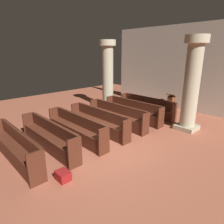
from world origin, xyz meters
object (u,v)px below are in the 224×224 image
object	(u,v)px
pew_row_4	(76,127)
lectern	(171,106)
pew_row_1	(133,110)
hymn_book	(162,99)
pew_row_3	(98,120)
pillar_far_side	(108,74)
kneeler_box_red	(63,176)
pew_row_6	(15,145)
pew_row_2	(117,114)
pew_row_5	(49,135)
pillar_aisle_side	(192,83)
pew_row_0	(146,105)

from	to	relation	value
pew_row_4	lectern	distance (m)	5.33
pew_row_1	hymn_book	size ratio (longest dim) A/B	16.75
pew_row_3	pew_row_4	bearing A→B (deg)	-90.00
pillar_far_side	hymn_book	world-z (taller)	pillar_far_side
pew_row_1	lectern	size ratio (longest dim) A/B	2.92
kneeler_box_red	pew_row_6	bearing A→B (deg)	-164.03
pew_row_2	hymn_book	distance (m)	2.49
pew_row_3	pillar_far_side	xyz separation A→B (m)	(-2.33, 2.67, 1.44)
pew_row_2	pew_row_4	distance (m)	2.14
pillar_far_side	kneeler_box_red	distance (m)	7.01
pillar_far_side	pew_row_5	bearing A→B (deg)	-64.20
pillar_aisle_side	pillar_far_side	distance (m)	4.70
pew_row_2	lectern	xyz separation A→B (m)	(0.81, 3.13, -0.04)
pew_row_1	pillar_far_side	bearing A→B (deg)	166.99
pew_row_2	hymn_book	xyz separation A→B (m)	(0.77, 2.33, 0.42)
pew_row_6	pew_row_0	bearing A→B (deg)	90.00
pew_row_5	pillar_aisle_side	xyz separation A→B (m)	(2.38, 4.96, 1.44)
pew_row_2	pew_row_3	size ratio (longest dim) A/B	1.00
pew_row_2	pew_row_5	size ratio (longest dim) A/B	1.00
pew_row_1	hymn_book	bearing A→B (deg)	58.77
pillar_aisle_side	lectern	size ratio (longest dim) A/B	3.43
pew_row_0	pillar_far_side	world-z (taller)	pillar_far_side
pew_row_5	pillar_aisle_side	size ratio (longest dim) A/B	0.85
hymn_book	pew_row_5	bearing A→B (deg)	-97.87
pew_row_2	kneeler_box_red	world-z (taller)	pew_row_2
pew_row_1	pew_row_3	size ratio (longest dim) A/B	1.00
pew_row_1	pew_row_5	bearing A→B (deg)	-90.00
pew_row_6	lectern	bearing A→B (deg)	83.79
pew_row_0	pew_row_6	bearing A→B (deg)	-90.00
pillar_far_side	lectern	bearing A→B (deg)	25.98
pew_row_4	hymn_book	bearing A→B (deg)	80.28
pew_row_3	pillar_far_side	bearing A→B (deg)	131.01
pew_row_4	hymn_book	world-z (taller)	hymn_book
pew_row_0	pew_row_1	bearing A→B (deg)	-90.00
pew_row_5	lectern	world-z (taller)	lectern
pew_row_1	pew_row_2	xyz separation A→B (m)	(0.00, -1.07, 0.00)
pew_row_2	pillar_aisle_side	distance (m)	3.29
pew_row_0	lectern	distance (m)	1.28
pew_row_3	pillar_aisle_side	bearing A→B (deg)	49.93
pew_row_4	pillar_far_side	size ratio (longest dim) A/B	0.85
lectern	hymn_book	bearing A→B (deg)	-92.85
pew_row_6	lectern	size ratio (longest dim) A/B	2.92
pew_row_2	pew_row_3	bearing A→B (deg)	-90.00
pew_row_0	kneeler_box_red	xyz separation A→B (m)	(1.80, -5.90, -0.37)
pew_row_0	hymn_book	xyz separation A→B (m)	(0.77, 0.19, 0.42)
pew_row_5	lectern	distance (m)	6.39
pillar_aisle_side	pew_row_1	bearing A→B (deg)	-163.87
pillar_aisle_side	hymn_book	bearing A→B (deg)	160.33
pew_row_0	pew_row_4	bearing A→B (deg)	-90.00
pew_row_5	pew_row_6	xyz separation A→B (m)	(0.00, -1.07, 0.00)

